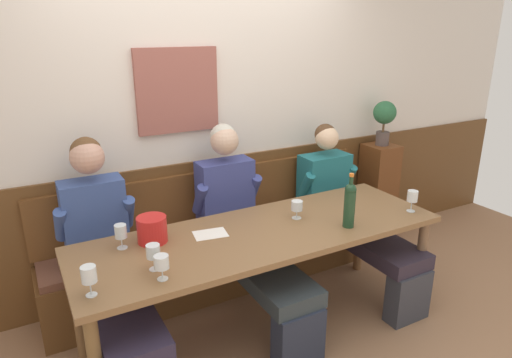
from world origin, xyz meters
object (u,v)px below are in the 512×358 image
Objects in this scene: wine_glass_center_rear at (89,276)px; wine_glass_mid_left at (153,252)px; person_center_left_seat at (107,257)px; wine_glass_by_bottle at (121,233)px; wine_glass_center_front at (162,263)px; ice_bucket at (152,229)px; potted_plant at (384,117)px; wine_bottle_green_tall at (350,204)px; wine_glass_near_bucket at (412,197)px; wine_glass_left_end at (297,207)px; person_right_seat at (245,228)px; wall_bench at (222,254)px; dining_table at (263,242)px; person_left_seat at (348,209)px.

wine_glass_mid_left is at bearing 15.11° from wine_glass_center_rear.
wine_glass_center_rear is at bearing -107.36° from person_center_left_seat.
wine_glass_by_bottle reaches higher than wine_glass_center_front.
wine_glass_by_bottle is 0.47m from wine_glass_center_front.
potted_plant is (2.33, 0.49, 0.39)m from ice_bucket.
wine_glass_near_bucket is at bearing -1.59° from wine_bottle_green_tall.
wine_glass_left_end is (0.97, -0.13, 0.00)m from ice_bucket.
person_center_left_seat is at bearing 164.75° from wine_glass_near_bucket.
ice_bucket is (-0.70, -0.12, 0.19)m from person_right_seat.
potted_plant is (2.77, 0.92, 0.36)m from wine_glass_center_rear.
wall_bench is 0.50m from person_right_seat.
wine_glass_by_bottle is (-0.89, -0.11, 0.21)m from person_right_seat.
person_center_left_seat is 8.68× the size of wine_glass_near_bucket.
wine_bottle_green_tall reaches higher than wine_glass_mid_left.
wine_glass_near_bucket is (1.95, -0.43, 0.01)m from wine_glass_by_bottle.
wine_bottle_green_tall is 2.91× the size of wine_glass_left_end.
person_right_seat is 0.73m from ice_bucket.
wine_glass_mid_left reaches higher than dining_table.
potted_plant reaches higher than dining_table.
wine_glass_left_end is at bearing 159.56° from wine_glass_near_bucket.
wine_glass_by_bottle is 0.95× the size of wine_glass_center_rear.
wine_bottle_green_tall is at bearing -18.83° from ice_bucket.
person_right_seat is at bearing 137.88° from wine_glass_left_end.
ice_bucket reaches higher than wine_glass_near_bucket.
person_center_left_seat is 1.28m from wine_glass_left_end.
wall_bench is at bearing 50.40° from wine_glass_center_front.
wine_bottle_green_tall is 1.28m from wine_glass_center_front.
wall_bench is 1.08m from person_left_seat.
potted_plant reaches higher than wine_glass_by_bottle.
potted_plant is at bearing 58.12° from wine_glass_near_bucket.
wine_glass_near_bucket is at bearing -20.44° from wine_glass_left_end.
wall_bench reaches higher than wine_glass_left_end.
potted_plant is (1.63, 0.37, 0.58)m from person_right_seat.
wine_bottle_green_tall is at bearing 0.67° from wine_glass_center_rear.
potted_plant is at bearing 11.90° from ice_bucket.
wine_glass_by_bottle is (-0.19, 0.00, 0.02)m from ice_bucket.
wine_glass_center_front is (-0.78, -0.57, 0.21)m from person_right_seat.
wine_glass_left_end is 1.10m from wine_glass_center_front.
ice_bucket is at bearing 79.62° from wine_glass_center_front.
wine_glass_left_end is (-0.67, -0.24, 0.24)m from person_left_seat.
wine_bottle_green_tall reaches higher than ice_bucket.
wine_glass_left_end reaches higher than dining_table.
wine_bottle_green_tall is at bearing 1.94° from wine_glass_center_front.
person_center_left_seat reaches higher than person_right_seat.
wine_glass_by_bottle is at bearing 105.80° from wine_glass_mid_left.
potted_plant is (1.66, 0.03, 0.95)m from wall_bench.
wine_glass_near_bucket is at bearing 0.09° from wine_glass_center_rear.
wine_glass_near_bucket is 0.38× the size of potted_plant.
wine_bottle_green_tall is at bearing -3.31° from wine_glass_mid_left.
person_center_left_seat is (-0.93, 0.32, -0.02)m from dining_table.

